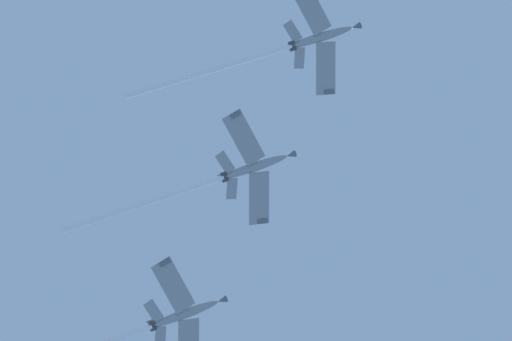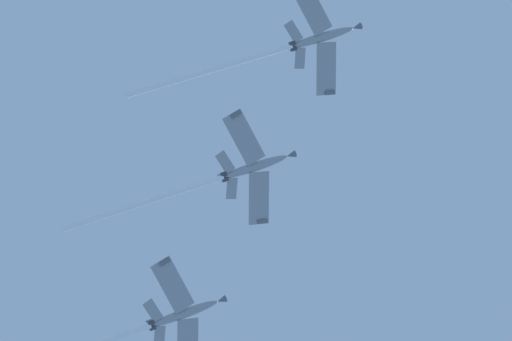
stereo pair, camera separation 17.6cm
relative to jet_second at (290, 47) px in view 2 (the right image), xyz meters
name	(u,v)px [view 2 (the right image)]	position (x,y,z in m)	size (l,w,h in m)	color
jet_second	(290,47)	(0.00, 0.00, 0.00)	(20.25, 38.51, 17.51)	gray
jet_third	(223,177)	(-11.54, -20.59, -6.77)	(20.00, 36.39, 16.99)	gray
jet_fourth	(138,330)	(-23.90, -44.60, -15.40)	(21.80, 39.73, 19.46)	gray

